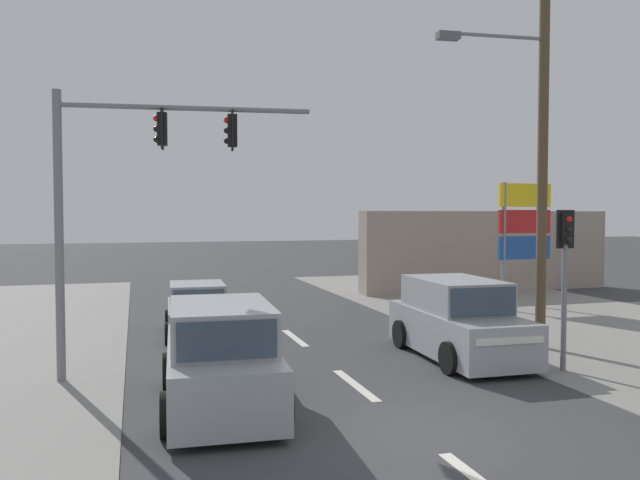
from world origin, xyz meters
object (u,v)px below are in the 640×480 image
object	(u,v)px
suv_kerbside_parked	(220,359)
suv_oncoming_mid	(458,321)
shopping_plaza_sign	(524,227)
utility_pole_midground_right	(539,120)
hatchback_oncoming_near	(197,311)
traffic_signal_mast	(124,182)
pedestal_signal_right_kerb	(565,262)

from	to	relation	value
suv_kerbside_parked	suv_oncoming_mid	distance (m)	6.44
shopping_plaza_sign	suv_oncoming_mid	world-z (taller)	shopping_plaza_sign
shopping_plaza_sign	utility_pole_midground_right	bearing A→B (deg)	-122.12
suv_oncoming_mid	hatchback_oncoming_near	size ratio (longest dim) A/B	1.24
suv_kerbside_parked	shopping_plaza_sign	bearing A→B (deg)	34.83
suv_oncoming_mid	utility_pole_midground_right	bearing A→B (deg)	7.13
suv_kerbside_parked	suv_oncoming_mid	xyz separation A→B (m)	(6.02, 2.29, 0.00)
utility_pole_midground_right	suv_oncoming_mid	bearing A→B (deg)	-172.87
traffic_signal_mast	suv_kerbside_parked	world-z (taller)	traffic_signal_mast
pedestal_signal_right_kerb	suv_kerbside_parked	world-z (taller)	pedestal_signal_right_kerb
utility_pole_midground_right	hatchback_oncoming_near	xyz separation A→B (m)	(-8.22, 4.19, -5.16)
shopping_plaza_sign	hatchback_oncoming_near	world-z (taller)	shopping_plaza_sign
utility_pole_midground_right	shopping_plaza_sign	distance (m)	7.45
hatchback_oncoming_near	pedestal_signal_right_kerb	bearing A→B (deg)	-41.07
traffic_signal_mast	suv_kerbside_parked	xyz separation A→B (m)	(1.64, -2.51, -3.26)
pedestal_signal_right_kerb	shopping_plaza_sign	xyz separation A→B (m)	(4.53, 8.03, 0.57)
shopping_plaza_sign	traffic_signal_mast	bearing A→B (deg)	-156.75
suv_kerbside_parked	utility_pole_midground_right	bearing A→B (deg)	17.08
suv_kerbside_parked	hatchback_oncoming_near	xyz separation A→B (m)	(0.23, 6.79, -0.18)
utility_pole_midground_right	suv_kerbside_parked	world-z (taller)	utility_pole_midground_right
traffic_signal_mast	shopping_plaza_sign	size ratio (longest dim) A/B	1.30
utility_pole_midground_right	suv_oncoming_mid	xyz separation A→B (m)	(-2.43, -0.30, -4.98)
traffic_signal_mast	pedestal_signal_right_kerb	distance (m)	9.61
traffic_signal_mast	suv_oncoming_mid	world-z (taller)	traffic_signal_mast
shopping_plaza_sign	suv_kerbside_parked	distance (m)	14.89
pedestal_signal_right_kerb	hatchback_oncoming_near	distance (m)	9.89
shopping_plaza_sign	hatchback_oncoming_near	distance (m)	12.20
utility_pole_midground_right	hatchback_oncoming_near	distance (m)	10.57
suv_oncoming_mid	suv_kerbside_parked	bearing A→B (deg)	-159.15
utility_pole_midground_right	hatchback_oncoming_near	size ratio (longest dim) A/B	2.96
suv_kerbside_parked	hatchback_oncoming_near	size ratio (longest dim) A/B	1.25
pedestal_signal_right_kerb	suv_oncoming_mid	size ratio (longest dim) A/B	0.77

